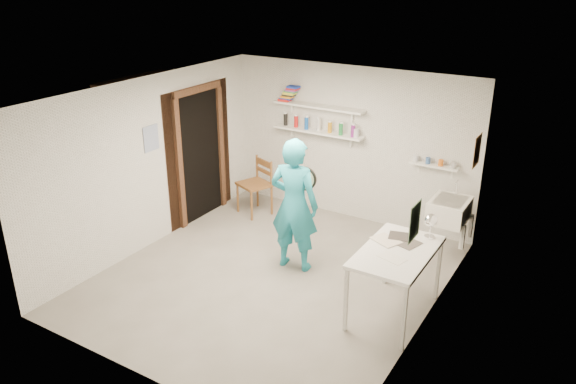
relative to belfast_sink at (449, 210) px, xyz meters
The scene contains 27 objects.
floor 2.54m from the belfast_sink, 135.83° to the right, with size 4.00×4.50×0.02m, color slate.
ceiling 2.98m from the belfast_sink, 135.83° to the right, with size 4.00×4.50×0.02m, color silver.
wall_back 1.90m from the belfast_sink, 162.26° to the left, with size 4.00×0.02×2.40m, color silver.
wall_front 4.36m from the belfast_sink, 113.84° to the right, with size 4.00×0.02×2.40m, color silver.
wall_left 4.16m from the belfast_sink, 155.67° to the right, with size 0.02×4.50×2.40m, color silver.
wall_right 1.79m from the belfast_sink, 81.30° to the right, with size 0.02×4.50×2.40m, color silver.
doorway_recess 3.81m from the belfast_sink, behind, with size 0.02×0.90×2.00m, color black.
corridor_box 4.51m from the belfast_sink, behind, with size 1.40×1.50×2.10m, color brown.
door_lintel 4.01m from the belfast_sink, behind, with size 0.06×1.05×0.10m, color brown.
door_jamb_near 3.91m from the belfast_sink, 162.82° to the right, with size 0.06×0.10×2.00m, color brown.
door_jamb_far 3.74m from the belfast_sink, behind, with size 0.06×0.10×2.00m, color brown.
shelf_lower 2.38m from the belfast_sink, 169.18° to the left, with size 1.50×0.22×0.03m, color white.
shelf_upper 2.52m from the belfast_sink, 169.18° to the left, with size 1.50×0.22×0.03m, color white.
ledge_shelf 0.75m from the belfast_sink, 130.40° to the left, with size 0.70×0.14×0.03m, color white.
poster_left 4.17m from the belfast_sink, 156.18° to the right, with size 0.01×0.28×0.36m, color #334C7F.
poster_right_a 0.89m from the belfast_sink, 22.79° to the left, with size 0.01×0.34×0.42m, color #995933.
poster_right_b 2.40m from the belfast_sink, 83.96° to the right, with size 0.01×0.30×0.38m, color #3F724C.
belfast_sink is the anchor object (origin of this frame).
man 2.12m from the belfast_sink, 141.46° to the right, with size 0.65×0.43×1.79m, color teal.
wall_clock 2.02m from the belfast_sink, 145.99° to the right, with size 0.32×0.32×0.04m, color beige.
wooden_chair 3.08m from the belfast_sink, behind, with size 0.47×0.45×1.00m, color brown.
work_table 1.70m from the belfast_sink, 93.77° to the right, with size 0.74×1.24×0.83m, color white.
desk_lamp 1.23m from the belfast_sink, 85.41° to the right, with size 0.15×0.15×0.15m, color white.
spray_cans 2.41m from the belfast_sink, 169.18° to the left, with size 1.26×0.06×0.17m.
book_stack 3.05m from the belfast_sink, behind, with size 0.34×0.14×0.25m.
ledge_pots 0.78m from the belfast_sink, 130.40° to the left, with size 0.48×0.07×0.09m.
papers 1.68m from the belfast_sink, 93.77° to the right, with size 0.30×0.22×0.02m.
Camera 1 is at (3.46, -5.31, 3.79)m, focal length 35.00 mm.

